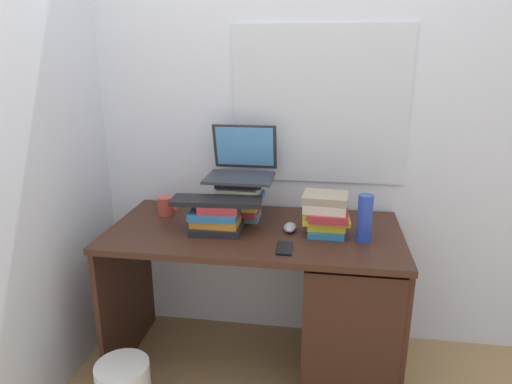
{
  "coord_description": "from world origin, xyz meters",
  "views": [
    {
      "loc": [
        0.31,
        -2.02,
        1.59
      ],
      "look_at": [
        0.0,
        0.02,
        0.95
      ],
      "focal_mm": 32.0,
      "sensor_mm": 36.0,
      "label": 1
    }
  ],
  "objects_px": {
    "book_stack_keyboard_riser": "(217,218)",
    "book_stack_side": "(326,213)",
    "keyboard": "(216,201)",
    "mug": "(166,206)",
    "computer_mouse": "(290,228)",
    "laptop": "(242,164)",
    "water_bottle": "(365,218)",
    "book_stack_tall": "(239,199)",
    "desk": "(326,302)",
    "cell_phone": "(284,248)"
  },
  "relations": [
    {
      "from": "book_stack_side",
      "to": "mug",
      "type": "distance_m",
      "value": 0.84
    },
    {
      "from": "keyboard",
      "to": "computer_mouse",
      "type": "height_order",
      "value": "keyboard"
    },
    {
      "from": "laptop",
      "to": "water_bottle",
      "type": "xyz_separation_m",
      "value": [
        0.6,
        -0.26,
        -0.16
      ]
    },
    {
      "from": "desk",
      "to": "laptop",
      "type": "relative_size",
      "value": 4.21
    },
    {
      "from": "book_stack_tall",
      "to": "water_bottle",
      "type": "distance_m",
      "value": 0.64
    },
    {
      "from": "water_bottle",
      "to": "book_stack_tall",
      "type": "bearing_deg",
      "value": 162.38
    },
    {
      "from": "book_stack_tall",
      "to": "mug",
      "type": "xyz_separation_m",
      "value": [
        -0.39,
        0.01,
        -0.06
      ]
    },
    {
      "from": "keyboard",
      "to": "book_stack_tall",
      "type": "bearing_deg",
      "value": 64.96
    },
    {
      "from": "desk",
      "to": "computer_mouse",
      "type": "distance_m",
      "value": 0.42
    },
    {
      "from": "book_stack_tall",
      "to": "laptop",
      "type": "distance_m",
      "value": 0.17
    },
    {
      "from": "book_stack_keyboard_riser",
      "to": "computer_mouse",
      "type": "bearing_deg",
      "value": 8.69
    },
    {
      "from": "laptop",
      "to": "mug",
      "type": "bearing_deg",
      "value": -172.92
    },
    {
      "from": "keyboard",
      "to": "water_bottle",
      "type": "relative_size",
      "value": 1.93
    },
    {
      "from": "book_stack_keyboard_riser",
      "to": "computer_mouse",
      "type": "distance_m",
      "value": 0.35
    },
    {
      "from": "book_stack_side",
      "to": "cell_phone",
      "type": "xyz_separation_m",
      "value": [
        -0.17,
        -0.22,
        -0.09
      ]
    },
    {
      "from": "book_stack_side",
      "to": "computer_mouse",
      "type": "distance_m",
      "value": 0.19
    },
    {
      "from": "book_stack_tall",
      "to": "mug",
      "type": "height_order",
      "value": "book_stack_tall"
    },
    {
      "from": "book_stack_tall",
      "to": "keyboard",
      "type": "distance_m",
      "value": 0.2
    },
    {
      "from": "water_bottle",
      "to": "book_stack_keyboard_riser",
      "type": "bearing_deg",
      "value": 178.67
    },
    {
      "from": "book_stack_keyboard_riser",
      "to": "book_stack_side",
      "type": "distance_m",
      "value": 0.51
    },
    {
      "from": "water_bottle",
      "to": "cell_phone",
      "type": "bearing_deg",
      "value": -157.36
    },
    {
      "from": "computer_mouse",
      "to": "water_bottle",
      "type": "bearing_deg",
      "value": -11.46
    },
    {
      "from": "book_stack_side",
      "to": "computer_mouse",
      "type": "height_order",
      "value": "book_stack_side"
    },
    {
      "from": "book_stack_side",
      "to": "keyboard",
      "type": "xyz_separation_m",
      "value": [
        -0.51,
        -0.06,
        0.06
      ]
    },
    {
      "from": "laptop",
      "to": "computer_mouse",
      "type": "relative_size",
      "value": 3.19
    },
    {
      "from": "book_stack_side",
      "to": "keyboard",
      "type": "relative_size",
      "value": 0.54
    },
    {
      "from": "desk",
      "to": "laptop",
      "type": "distance_m",
      "value": 0.8
    },
    {
      "from": "book_stack_keyboard_riser",
      "to": "water_bottle",
      "type": "relative_size",
      "value": 1.14
    },
    {
      "from": "water_bottle",
      "to": "computer_mouse",
      "type": "bearing_deg",
      "value": 168.54
    },
    {
      "from": "keyboard",
      "to": "cell_phone",
      "type": "bearing_deg",
      "value": -28.47
    },
    {
      "from": "laptop",
      "to": "computer_mouse",
      "type": "distance_m",
      "value": 0.41
    },
    {
      "from": "keyboard",
      "to": "book_stack_keyboard_riser",
      "type": "bearing_deg",
      "value": 125.38
    },
    {
      "from": "book_stack_side",
      "to": "water_bottle",
      "type": "distance_m",
      "value": 0.18
    },
    {
      "from": "cell_phone",
      "to": "book_stack_tall",
      "type": "bearing_deg",
      "value": 126.29
    },
    {
      "from": "computer_mouse",
      "to": "water_bottle",
      "type": "height_order",
      "value": "water_bottle"
    },
    {
      "from": "mug",
      "to": "water_bottle",
      "type": "relative_size",
      "value": 0.56
    },
    {
      "from": "keyboard",
      "to": "mug",
      "type": "xyz_separation_m",
      "value": [
        -0.32,
        0.19,
        -0.11
      ]
    },
    {
      "from": "laptop",
      "to": "water_bottle",
      "type": "height_order",
      "value": "laptop"
    },
    {
      "from": "keyboard",
      "to": "computer_mouse",
      "type": "relative_size",
      "value": 4.04
    },
    {
      "from": "mug",
      "to": "cell_phone",
      "type": "distance_m",
      "value": 0.74
    },
    {
      "from": "mug",
      "to": "water_bottle",
      "type": "height_order",
      "value": "water_bottle"
    },
    {
      "from": "desk",
      "to": "keyboard",
      "type": "distance_m",
      "value": 0.73
    },
    {
      "from": "book_stack_keyboard_riser",
      "to": "book_stack_side",
      "type": "xyz_separation_m",
      "value": [
        0.51,
        0.06,
        0.03
      ]
    },
    {
      "from": "desk",
      "to": "laptop",
      "type": "bearing_deg",
      "value": 154.95
    },
    {
      "from": "mug",
      "to": "water_bottle",
      "type": "distance_m",
      "value": 1.02
    },
    {
      "from": "desk",
      "to": "water_bottle",
      "type": "bearing_deg",
      "value": -16.7
    },
    {
      "from": "book_stack_tall",
      "to": "laptop",
      "type": "xyz_separation_m",
      "value": [
        0.01,
        0.06,
        0.16
      ]
    },
    {
      "from": "water_bottle",
      "to": "laptop",
      "type": "bearing_deg",
      "value": 156.95
    },
    {
      "from": "book_stack_side",
      "to": "book_stack_tall",
      "type": "bearing_deg",
      "value": 164.65
    },
    {
      "from": "book_stack_keyboard_riser",
      "to": "mug",
      "type": "relative_size",
      "value": 2.03
    }
  ]
}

